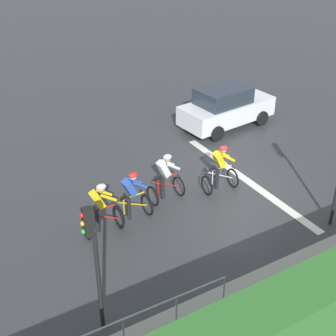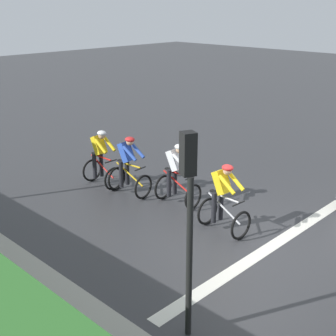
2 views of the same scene
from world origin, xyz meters
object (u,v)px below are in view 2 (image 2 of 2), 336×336
cyclist_second (128,167)px  cyclist_fourth (223,199)px  cyclist_mid (177,175)px  traffic_light_near_crossing (188,206)px  cyclist_lead (101,159)px

cyclist_second → cyclist_fourth: 3.26m
cyclist_mid → traffic_light_near_crossing: (-3.61, -3.61, 1.43)m
cyclist_second → traffic_light_near_crossing: size_ratio=0.50×
cyclist_fourth → cyclist_lead: bearing=91.9°
cyclist_lead → cyclist_second: (0.11, -1.05, 0.00)m
cyclist_second → cyclist_fourth: (0.03, -3.26, 0.00)m
cyclist_mid → traffic_light_near_crossing: bearing=-135.0°
cyclist_second → cyclist_mid: same height
cyclist_mid → traffic_light_near_crossing: traffic_light_near_crossing is taller
cyclist_lead → cyclist_mid: same height
cyclist_lead → traffic_light_near_crossing: traffic_light_near_crossing is taller
cyclist_lead → cyclist_mid: (0.55, -2.47, 0.00)m
cyclist_fourth → traffic_light_near_crossing: (-3.20, -1.77, 1.43)m
cyclist_mid → cyclist_lead: bearing=102.5°
cyclist_second → cyclist_mid: size_ratio=1.00×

